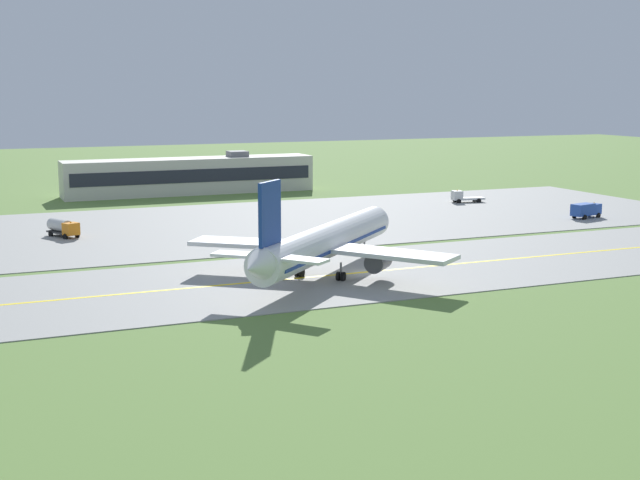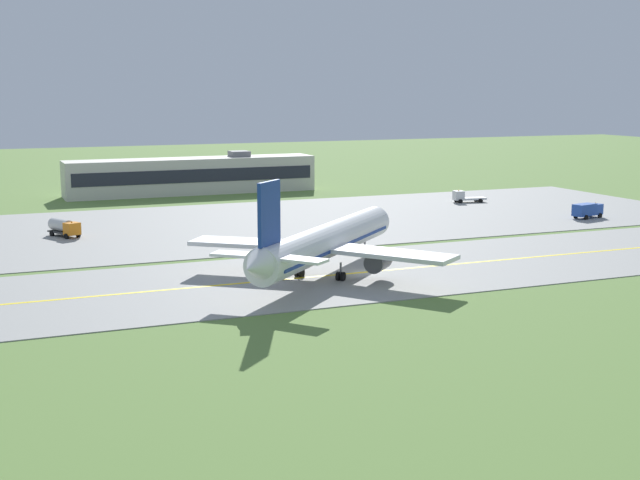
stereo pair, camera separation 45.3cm
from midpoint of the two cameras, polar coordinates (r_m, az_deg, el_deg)
ground_plane at (r=104.32m, az=2.93°, el=-2.19°), size 500.00×500.00×0.00m
taxiway_strip at (r=104.31m, az=2.93°, el=-2.17°), size 240.00×28.00×0.10m
apron_pad at (r=146.12m, az=-0.68°, el=1.31°), size 140.00×52.00×0.10m
taxiway_centreline at (r=104.30m, az=2.93°, el=-2.14°), size 220.00×0.60×0.01m
airplane_lead at (r=101.44m, az=0.46°, el=-0.15°), size 31.57×30.88×12.70m
service_truck_baggage at (r=170.96m, az=9.54°, el=2.81°), size 6.65×3.18×2.59m
service_truck_fuel at (r=134.78m, az=-16.36°, el=0.83°), size 4.44×6.30×2.65m
service_truck_catering at (r=154.86m, az=17.24°, el=1.91°), size 6.31×3.43×2.60m
terminal_building at (r=185.74m, az=-8.33°, el=4.20°), size 52.67×8.54×8.71m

